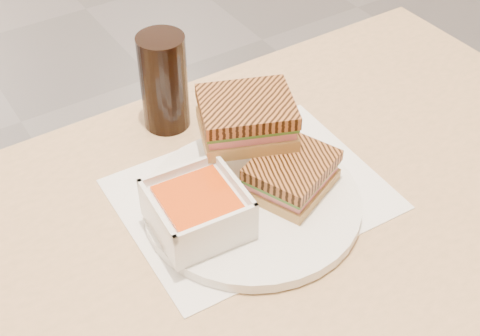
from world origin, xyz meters
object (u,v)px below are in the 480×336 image
soup_bowl (198,211)px  panini_lower (292,174)px  main_table (247,291)px  cola_glass (164,82)px  plate (252,202)px

soup_bowl → panini_lower: (0.14, -0.01, -0.00)m
main_table → cola_glass: size_ratio=7.80×
main_table → plate: size_ratio=4.06×
panini_lower → cola_glass: cola_glass is taller
soup_bowl → panini_lower: size_ratio=0.87×
main_table → soup_bowl: size_ratio=9.90×
main_table → plate: bearing=51.0°
plate → soup_bowl: soup_bowl is taller
panini_lower → cola_glass: 0.25m
panini_lower → plate: bearing=169.2°
soup_bowl → cola_glass: bearing=71.5°
soup_bowl → cola_glass: (0.08, 0.23, 0.03)m
main_table → plate: (0.03, 0.04, 0.12)m
main_table → panini_lower: 0.18m
panini_lower → main_table: bearing=-161.0°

